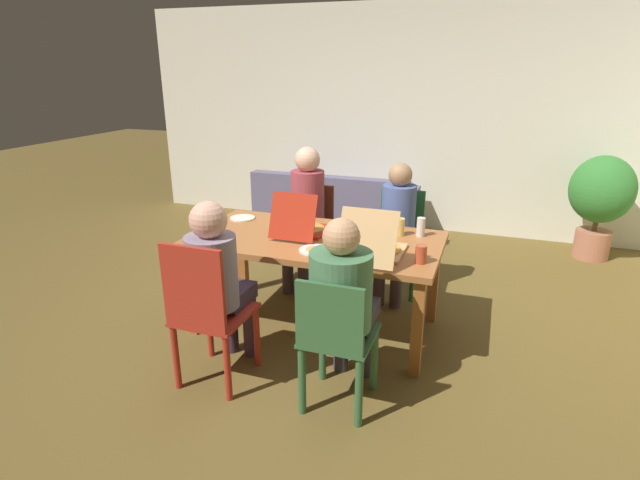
# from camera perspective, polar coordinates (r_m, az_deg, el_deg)

# --- Properties ---
(ground_plane) EXTENTS (20.00, 20.00, 0.00)m
(ground_plane) POSITION_cam_1_polar(r_m,az_deg,el_deg) (3.99, -0.49, -9.72)
(ground_plane) COLOR brown
(back_wall) EXTENTS (6.50, 0.12, 2.62)m
(back_wall) POSITION_cam_1_polar(r_m,az_deg,el_deg) (6.27, 8.62, 13.40)
(back_wall) COLOR silver
(back_wall) RESTS_ON ground
(dining_table) EXTENTS (1.83, 0.96, 0.73)m
(dining_table) POSITION_cam_1_polar(r_m,az_deg,el_deg) (3.71, -0.51, -0.87)
(dining_table) COLOR #A86534
(dining_table) RESTS_ON ground
(chair_0) EXTENTS (0.40, 0.42, 0.86)m
(chair_0) POSITION_cam_1_polar(r_m,az_deg,el_deg) (2.90, 1.83, -11.35)
(chair_0) COLOR #356338
(chair_0) RESTS_ON ground
(person_0) EXTENTS (0.36, 0.55, 1.16)m
(person_0) POSITION_cam_1_polar(r_m,az_deg,el_deg) (2.90, 2.68, -6.20)
(person_0) COLOR #3B3640
(person_0) RESTS_ON ground
(chair_1) EXTENTS (0.41, 0.41, 0.89)m
(chair_1) POSITION_cam_1_polar(r_m,az_deg,el_deg) (4.53, 8.97, 0.67)
(chair_1) COLOR #276635
(chair_1) RESTS_ON ground
(person_1) EXTENTS (0.29, 0.53, 1.16)m
(person_1) POSITION_cam_1_polar(r_m,az_deg,el_deg) (4.32, 8.68, 2.14)
(person_1) COLOR #42353C
(person_1) RESTS_ON ground
(chair_2) EXTENTS (0.42, 0.45, 0.98)m
(chair_2) POSITION_cam_1_polar(r_m,az_deg,el_deg) (3.15, -12.83, -7.87)
(chair_2) COLOR #B02B1E
(chair_2) RESTS_ON ground
(person_2) EXTENTS (0.31, 0.51, 1.18)m
(person_2) POSITION_cam_1_polar(r_m,az_deg,el_deg) (3.19, -11.58, -3.87)
(person_2) COLOR #3E2D3F
(person_2) RESTS_ON ground
(chair_3) EXTENTS (0.38, 0.42, 0.88)m
(chair_3) POSITION_cam_1_polar(r_m,az_deg,el_deg) (4.68, -1.00, 1.39)
(chair_3) COLOR brown
(chair_3) RESTS_ON ground
(person_3) EXTENTS (0.30, 0.52, 1.26)m
(person_3) POSITION_cam_1_polar(r_m,az_deg,el_deg) (4.48, -1.67, 3.78)
(person_3) COLOR #43353C
(person_3) RESTS_ON ground
(pizza_box_0) EXTENTS (0.34, 0.47, 0.34)m
(pizza_box_0) POSITION_cam_1_polar(r_m,az_deg,el_deg) (3.77, -2.03, 1.50)
(pizza_box_0) COLOR #AE2714
(pizza_box_0) RESTS_ON dining_table
(pizza_box_1) EXTENTS (0.37, 0.53, 0.36)m
(pizza_box_1) POSITION_cam_1_polar(r_m,az_deg,el_deg) (3.36, 6.21, -0.86)
(pizza_box_1) COLOR tan
(pizza_box_1) RESTS_ON dining_table
(plate_0) EXTENTS (0.22, 0.22, 0.03)m
(plate_0) POSITION_cam_1_polar(r_m,az_deg,el_deg) (3.42, -0.53, -1.08)
(plate_0) COLOR white
(plate_0) RESTS_ON dining_table
(plate_1) EXTENTS (0.20, 0.20, 0.01)m
(plate_1) POSITION_cam_1_polar(r_m,az_deg,el_deg) (4.19, -8.80, 2.49)
(plate_1) COLOR white
(plate_1) RESTS_ON dining_table
(drinking_glass_0) EXTENTS (0.06, 0.06, 0.14)m
(drinking_glass_0) POSITION_cam_1_polar(r_m,az_deg,el_deg) (3.77, 11.39, 1.46)
(drinking_glass_0) COLOR silver
(drinking_glass_0) RESTS_ON dining_table
(drinking_glass_1) EXTENTS (0.08, 0.08, 0.13)m
(drinking_glass_1) POSITION_cam_1_polar(r_m,az_deg,el_deg) (3.76, 9.02, 1.48)
(drinking_glass_1) COLOR #E0C563
(drinking_glass_1) RESTS_ON dining_table
(drinking_glass_2) EXTENTS (0.07, 0.07, 0.14)m
(drinking_glass_2) POSITION_cam_1_polar(r_m,az_deg,el_deg) (3.86, 4.51, 2.20)
(drinking_glass_2) COLOR #E3C559
(drinking_glass_2) RESTS_ON dining_table
(drinking_glass_3) EXTENTS (0.07, 0.07, 0.12)m
(drinking_glass_3) POSITION_cam_1_polar(r_m,az_deg,el_deg) (3.26, 11.41, -1.60)
(drinking_glass_3) COLOR #BC4929
(drinking_glass_3) RESTS_ON dining_table
(couch) EXTENTS (1.80, 0.91, 0.78)m
(couch) POSITION_cam_1_polar(r_m,az_deg,el_deg) (5.93, 1.86, 3.04)
(couch) COLOR slate
(couch) RESTS_ON ground
(potted_plant) EXTENTS (0.62, 0.62, 1.08)m
(potted_plant) POSITION_cam_1_polar(r_m,az_deg,el_deg) (5.87, 29.29, 4.37)
(potted_plant) COLOR #B26B50
(potted_plant) RESTS_ON ground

